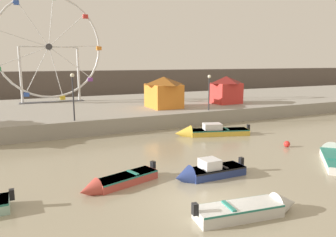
% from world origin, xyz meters
% --- Properties ---
extents(ground_plane, '(240.00, 240.00, 0.00)m').
position_xyz_m(ground_plane, '(0.00, 0.00, 0.00)').
color(ground_plane, gray).
extents(quay_promenade, '(110.00, 19.08, 1.29)m').
position_xyz_m(quay_promenade, '(0.00, 24.23, 0.65)').
color(quay_promenade, gray).
rests_on(quay_promenade, ground_plane).
extents(distant_town_skyline, '(140.00, 3.00, 4.40)m').
position_xyz_m(distant_town_skyline, '(0.00, 47.74, 2.20)').
color(distant_town_skyline, '#564C47').
rests_on(distant_town_skyline, ground_plane).
extents(motorboat_pale_grey, '(4.62, 1.62, 1.10)m').
position_xyz_m(motorboat_pale_grey, '(1.13, -1.75, 0.28)').
color(motorboat_pale_grey, silver).
rests_on(motorboat_pale_grey, ground_plane).
extents(motorboat_mustard_yellow, '(6.23, 3.05, 1.37)m').
position_xyz_m(motorboat_mustard_yellow, '(7.07, 10.97, 0.32)').
color(motorboat_mustard_yellow, gold).
rests_on(motorboat_mustard_yellow, ground_plane).
extents(motorboat_faded_red, '(4.33, 2.19, 1.03)m').
position_xyz_m(motorboat_faded_red, '(-2.91, 3.43, 0.24)').
color(motorboat_faded_red, '#B24238').
rests_on(motorboat_faded_red, ground_plane).
extents(motorboat_white_red_stripe, '(4.86, 4.88, 1.24)m').
position_xyz_m(motorboat_white_red_stripe, '(10.55, 1.97, 0.24)').
color(motorboat_white_red_stripe, silver).
rests_on(motorboat_white_red_stripe, ground_plane).
extents(motorboat_navy_blue, '(4.12, 1.21, 1.30)m').
position_xyz_m(motorboat_navy_blue, '(1.69, 2.61, 0.31)').
color(motorboat_navy_blue, navy).
rests_on(motorboat_navy_blue, ground_plane).
extents(ferris_wheel_white_frame, '(11.89, 1.20, 12.21)m').
position_xyz_m(ferris_wheel_white_frame, '(-2.92, 28.91, 7.43)').
color(ferris_wheel_white_frame, silver).
rests_on(ferris_wheel_white_frame, quay_promenade).
extents(carnival_booth_red_striped, '(3.40, 2.94, 3.07)m').
position_xyz_m(carnival_booth_red_striped, '(14.73, 19.16, 2.89)').
color(carnival_booth_red_striped, red).
rests_on(carnival_booth_red_striped, quay_promenade).
extents(carnival_booth_orange_canopy, '(3.23, 3.90, 3.17)m').
position_xyz_m(carnival_booth_orange_canopy, '(6.95, 19.10, 2.94)').
color(carnival_booth_orange_canopy, orange).
rests_on(carnival_booth_orange_canopy, quay_promenade).
extents(promenade_lamp_near, '(0.32, 0.32, 3.77)m').
position_xyz_m(promenade_lamp_near, '(-2.71, 15.35, 3.77)').
color(promenade_lamp_near, '#2D2D33').
rests_on(promenade_lamp_near, quay_promenade).
extents(promenade_lamp_far, '(0.32, 0.32, 3.42)m').
position_xyz_m(promenade_lamp_far, '(10.08, 15.43, 3.57)').
color(promenade_lamp_far, '#2D2D33').
rests_on(promenade_lamp_far, quay_promenade).
extents(mooring_buoy_orange, '(0.44, 0.44, 0.44)m').
position_xyz_m(mooring_buoy_orange, '(10.18, 5.38, 0.22)').
color(mooring_buoy_orange, red).
rests_on(mooring_buoy_orange, ground_plane).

